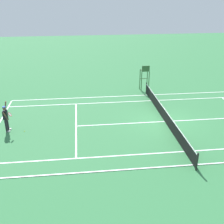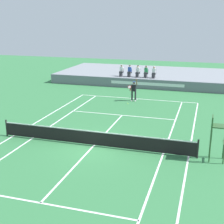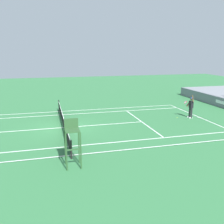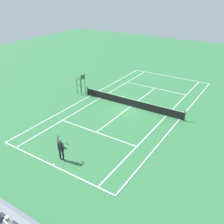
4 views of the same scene
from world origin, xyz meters
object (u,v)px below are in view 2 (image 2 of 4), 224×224
tennis_player (134,90)px  tennis_ball (128,104)px  spectator_seated_4 (154,72)px  spectator_seated_0 (121,71)px  spectator_seated_3 (146,72)px  spectator_seated_2 (138,72)px  spectator_seated_1 (129,71)px  umpire_chair (217,133)px

tennis_player → tennis_ball: tennis_player is taller
spectator_seated_4 → tennis_player: size_ratio=0.61×
spectator_seated_4 → spectator_seated_0: bearing=180.0°
spectator_seated_3 → tennis_ball: bearing=-90.4°
spectator_seated_2 → spectator_seated_3: 0.92m
spectator_seated_0 → tennis_player: 7.20m
spectator_seated_1 → spectator_seated_2: bearing=0.0°
spectator_seated_0 → umpire_chair: 20.17m
spectator_seated_0 → spectator_seated_3: same height
spectator_seated_3 → spectator_seated_4: 0.87m
spectator_seated_2 → spectator_seated_4: same height
spectator_seated_3 → umpire_chair: 18.96m
spectator_seated_0 → umpire_chair: (9.95, -17.55, -0.09)m
spectator_seated_3 → umpire_chair: umpire_chair is taller
spectator_seated_1 → spectator_seated_2: size_ratio=1.00×
spectator_seated_1 → tennis_player: 6.88m
spectator_seated_1 → umpire_chair: size_ratio=0.52×
spectator_seated_0 → tennis_player: bearing=-65.8°
spectator_seated_2 → tennis_player: (1.09, -6.54, -0.65)m
spectator_seated_4 → spectator_seated_3: bearing=180.0°
spectator_seated_1 → spectator_seated_4: 2.71m
spectator_seated_1 → tennis_ball: size_ratio=18.60×
tennis_player → tennis_ball: bearing=-101.9°
spectator_seated_0 → tennis_ball: spectator_seated_0 is taller
spectator_seated_0 → spectator_seated_3: size_ratio=1.00×
spectator_seated_4 → tennis_player: spectator_seated_4 is taller
umpire_chair → spectator_seated_0: bearing=119.6°
spectator_seated_1 → umpire_chair: bearing=-62.8°
tennis_ball → tennis_player: bearing=78.1°
spectator_seated_4 → tennis_player: (-0.69, -6.54, -0.65)m
spectator_seated_3 → tennis_ball: (-0.06, -7.66, -1.61)m
spectator_seated_4 → umpire_chair: (6.31, -17.55, -0.09)m
spectator_seated_3 → umpire_chair: size_ratio=0.52×
spectator_seated_1 → spectator_seated_0: bearing=180.0°
tennis_ball → spectator_seated_2: bearing=96.4°
spectator_seated_0 → spectator_seated_2: 1.85m
spectator_seated_3 → spectator_seated_4: size_ratio=1.00×
spectator_seated_0 → spectator_seated_3: (2.77, 0.00, 0.00)m
spectator_seated_0 → umpire_chair: umpire_chair is taller
spectator_seated_1 → spectator_seated_4: (2.71, 0.00, 0.00)m
tennis_ball → umpire_chair: umpire_chair is taller
spectator_seated_1 → spectator_seated_3: size_ratio=1.00×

